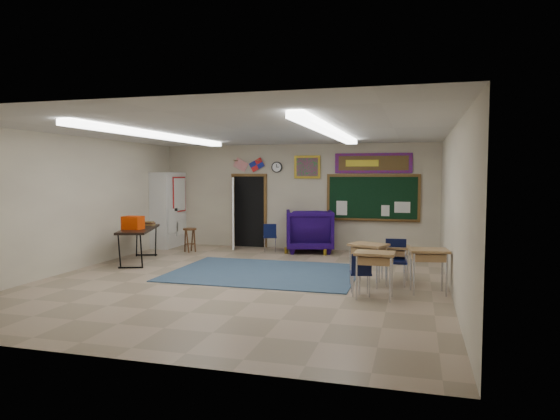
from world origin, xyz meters
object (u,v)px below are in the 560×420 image
(wingback_armchair, at_px, (309,231))
(wooden_stool, at_px, (190,240))
(folding_table, at_px, (139,243))
(student_desk_front_left, at_px, (368,262))
(student_desk_front_right, at_px, (394,262))

(wingback_armchair, distance_m, wooden_stool, 3.31)
(folding_table, xyz_separation_m, wooden_stool, (0.53, 1.75, -0.11))
(student_desk_front_left, bearing_deg, wooden_stool, 172.26)
(student_desk_front_left, relative_size, wooden_stool, 1.24)
(folding_table, bearing_deg, student_desk_front_left, -30.25)
(wingback_armchair, bearing_deg, wooden_stool, 1.54)
(wingback_armchair, relative_size, student_desk_front_right, 1.80)
(folding_table, height_order, wooden_stool, folding_table)
(wingback_armchair, distance_m, student_desk_front_left, 4.30)
(student_desk_front_left, bearing_deg, wingback_armchair, 138.79)
(student_desk_front_right, xyz_separation_m, folding_table, (-6.13, 0.67, 0.05))
(wingback_armchair, relative_size, student_desk_front_left, 1.59)
(wingback_armchair, relative_size, folding_table, 0.61)
(wingback_armchair, height_order, student_desk_front_right, wingback_armchair)
(student_desk_front_left, xyz_separation_m, student_desk_front_right, (0.46, 0.45, -0.05))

